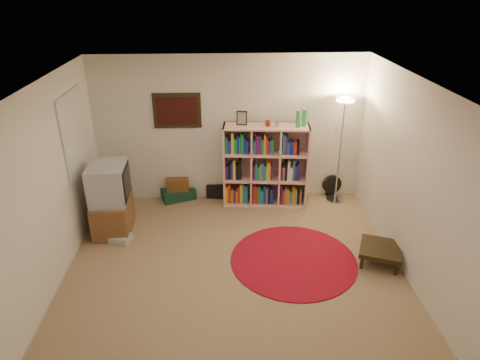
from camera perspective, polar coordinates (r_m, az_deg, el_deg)
The scene contains 12 objects.
room at distance 5.19m, azimuth -1.42°, elevation -1.05°, with size 4.54×4.54×2.54m.
bookshelf at distance 7.21m, azimuth 3.24°, elevation 1.76°, with size 1.43×0.53×1.68m.
floor_lamp at distance 7.17m, azimuth 13.67°, elevation 8.33°, with size 0.42×0.42×1.86m.
floor_fan at distance 7.82m, azimuth 12.13°, elevation -0.73°, with size 0.35×0.21×0.39m.
tv_stand at distance 6.74m, azimuth -16.81°, elevation -2.55°, with size 0.57×0.78×1.11m.
dvd_box at distance 6.67m, azimuth -15.65°, elevation -7.50°, with size 0.34×0.31×0.10m.
suitcase at distance 7.68m, azimuth -8.24°, elevation -1.80°, with size 0.66×0.54×0.18m.
wicker_basket at distance 7.59m, azimuth -8.32°, elevation -0.46°, with size 0.40×0.29×0.22m.
duffel_bag at distance 7.69m, azimuth -3.10°, elevation -1.26°, with size 0.38×0.33×0.24m.
paper_towel at distance 7.62m, azimuth -0.35°, elevation -1.45°, with size 0.12×0.12×0.25m.
red_rug at distance 6.10m, azimuth 7.13°, elevation -10.53°, with size 1.75×1.75×0.02m.
side_table at distance 6.21m, azimuth 18.25°, elevation -8.80°, with size 0.71×0.71×0.25m.
Camera 1 is at (-0.15, -4.59, 3.57)m, focal length 32.00 mm.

